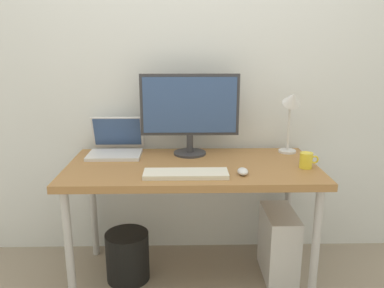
# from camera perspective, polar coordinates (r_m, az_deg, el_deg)

# --- Properties ---
(ground_plane) EXTENTS (6.00, 6.00, 0.00)m
(ground_plane) POSITION_cam_1_polar(r_m,az_deg,el_deg) (2.51, 0.00, -19.07)
(ground_plane) COLOR gray
(back_wall) EXTENTS (4.40, 0.04, 2.60)m
(back_wall) POSITION_cam_1_polar(r_m,az_deg,el_deg) (2.49, -0.20, 12.50)
(back_wall) COLOR silver
(back_wall) RESTS_ON ground_plane
(desk) EXTENTS (1.42, 0.68, 0.73)m
(desk) POSITION_cam_1_polar(r_m,az_deg,el_deg) (2.21, 0.00, -4.63)
(desk) COLOR olive
(desk) RESTS_ON ground_plane
(monitor) EXTENTS (0.60, 0.20, 0.50)m
(monitor) POSITION_cam_1_polar(r_m,az_deg,el_deg) (2.32, -0.34, 5.20)
(monitor) COLOR #333338
(monitor) RESTS_ON desk
(laptop) EXTENTS (0.32, 0.28, 0.22)m
(laptop) POSITION_cam_1_polar(r_m,az_deg,el_deg) (2.43, -11.25, -0.14)
(laptop) COLOR silver
(laptop) RESTS_ON desk
(desk_lamp) EXTENTS (0.11, 0.16, 0.41)m
(desk_lamp) POSITION_cam_1_polar(r_m,az_deg,el_deg) (2.41, 14.57, 5.19)
(desk_lamp) COLOR silver
(desk_lamp) RESTS_ON desk
(keyboard) EXTENTS (0.44, 0.14, 0.02)m
(keyboard) POSITION_cam_1_polar(r_m,az_deg,el_deg) (2.00, -0.93, -4.45)
(keyboard) COLOR silver
(keyboard) RESTS_ON desk
(mouse) EXTENTS (0.06, 0.09, 0.03)m
(mouse) POSITION_cam_1_polar(r_m,az_deg,el_deg) (2.04, 7.56, -4.06)
(mouse) COLOR silver
(mouse) RESTS_ON desk
(coffee_mug) EXTENTS (0.11, 0.07, 0.09)m
(coffee_mug) POSITION_cam_1_polar(r_m,az_deg,el_deg) (2.21, 16.65, -2.34)
(coffee_mug) COLOR yellow
(coffee_mug) RESTS_ON desk
(computer_tower) EXTENTS (0.18, 0.36, 0.42)m
(computer_tower) POSITION_cam_1_polar(r_m,az_deg,el_deg) (2.48, 12.73, -14.30)
(computer_tower) COLOR silver
(computer_tower) RESTS_ON ground_plane
(wastebasket) EXTENTS (0.26, 0.26, 0.30)m
(wastebasket) POSITION_cam_1_polar(r_m,az_deg,el_deg) (2.45, -9.55, -16.10)
(wastebasket) COLOR black
(wastebasket) RESTS_ON ground_plane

